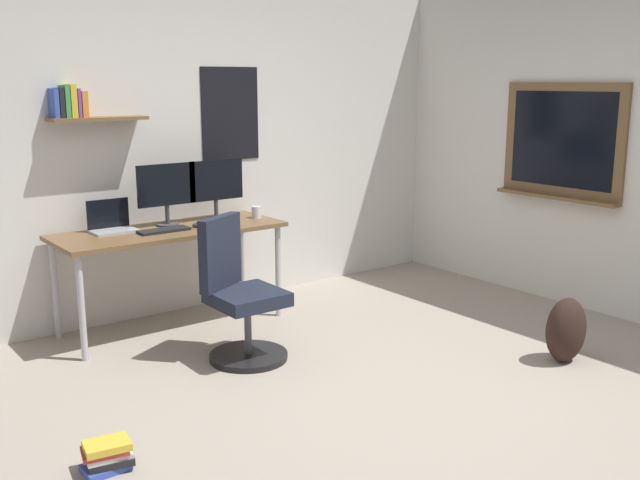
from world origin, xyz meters
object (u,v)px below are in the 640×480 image
at_px(office_chair, 239,299).
at_px(keyboard, 164,230).
at_px(coffee_mug, 256,212).
at_px(monitor_primary, 167,190).
at_px(backpack, 566,330).
at_px(monitor_secondary, 216,185).
at_px(computer_mouse, 199,225).
at_px(laptop, 112,224).
at_px(desk, 170,238).
at_px(book_stack_on_floor, 107,456).

xyz_separation_m(office_chair, keyboard, (-0.15, 0.77, 0.36)).
distance_m(office_chair, coffee_mug, 1.12).
bearing_deg(monitor_primary, backpack, -53.71).
distance_m(monitor_secondary, computer_mouse, 0.41).
height_order(laptop, coffee_mug, laptop).
bearing_deg(desk, monitor_secondary, 12.96).
relative_size(monitor_secondary, keyboard, 1.25).
xyz_separation_m(office_chair, monitor_primary, (-0.03, 0.95, 0.62)).
xyz_separation_m(monitor_secondary, coffee_mug, (0.28, -0.14, -0.22)).
bearing_deg(laptop, office_chair, -65.97).
bearing_deg(laptop, keyboard, -38.87).
distance_m(desk, keyboard, 0.14).
relative_size(desk, monitor_primary, 3.59).
relative_size(monitor_primary, coffee_mug, 5.04).
bearing_deg(coffee_mug, monitor_primary, 168.80).
bearing_deg(monitor_primary, coffee_mug, -11.20).
bearing_deg(book_stack_on_floor, monitor_secondary, 47.76).
bearing_deg(monitor_secondary, monitor_primary, 180.00).
relative_size(desk, keyboard, 4.51).
bearing_deg(backpack, laptop, 131.87).
bearing_deg(office_chair, computer_mouse, 80.66).
height_order(monitor_secondary, book_stack_on_floor, monitor_secondary).
distance_m(monitor_secondary, coffee_mug, 0.38).
xyz_separation_m(laptop, monitor_primary, (0.42, -0.05, 0.22)).
bearing_deg(laptop, monitor_secondary, -3.31).
relative_size(office_chair, keyboard, 2.57).
xyz_separation_m(desk, monitor_primary, (0.04, 0.11, 0.34)).
xyz_separation_m(desk, office_chair, (0.07, -0.85, -0.28)).
distance_m(monitor_primary, monitor_secondary, 0.42).
bearing_deg(coffee_mug, laptop, 170.52).
bearing_deg(laptop, backpack, -48.13).
bearing_deg(backpack, monitor_primary, 126.29).
xyz_separation_m(desk, book_stack_on_floor, (-1.18, -1.70, -0.61)).
bearing_deg(monitor_secondary, book_stack_on_floor, -132.24).
height_order(desk, book_stack_on_floor, desk).
height_order(office_chair, laptop, laptop).
distance_m(computer_mouse, coffee_mug, 0.54).
height_order(monitor_primary, book_stack_on_floor, monitor_primary).
xyz_separation_m(desk, laptop, (-0.38, 0.15, 0.12)).
relative_size(monitor_primary, keyboard, 1.25).
relative_size(monitor_secondary, backpack, 1.07).
relative_size(desk, backpack, 3.84).
bearing_deg(backpack, keyboard, 130.64).
relative_size(coffee_mug, backpack, 0.21).
xyz_separation_m(monitor_primary, computer_mouse, (0.15, -0.19, -0.25)).
bearing_deg(computer_mouse, monitor_secondary, 35.53).
bearing_deg(backpack, desk, 128.26).
relative_size(office_chair, computer_mouse, 9.13).
height_order(computer_mouse, backpack, computer_mouse).
height_order(coffee_mug, book_stack_on_floor, coffee_mug).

